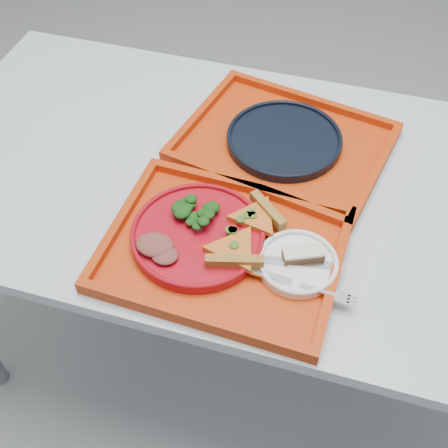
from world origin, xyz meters
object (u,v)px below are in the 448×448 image
Objects in this scene: tray_far at (284,145)px; navy_plate at (284,140)px; dinner_plate at (198,236)px; dessert_bar at (303,254)px; tray_main at (223,251)px.

tray_far is 0.01m from navy_plate.
tray_far is 0.34m from dinner_plate.
navy_plate is (0.10, 0.32, -0.00)m from dinner_plate.
dinner_plate is at bearing -107.40° from navy_plate.
navy_plate is 0.34m from dessert_bar.
navy_plate reaches higher than tray_far.
dinner_plate reaches higher than tray_far.
navy_plate is at bearing 11.53° from tray_far.
tray_far is (0.05, 0.33, 0.00)m from tray_main.
dinner_plate is 0.21m from dessert_bar.
tray_main is at bearing -86.33° from tray_far.
navy_plate is (0.05, 0.33, 0.01)m from tray_main.
tray_main is 1.73× the size of navy_plate.
tray_main and tray_far have the same top height.
dinner_plate is at bearing 156.57° from dessert_bar.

